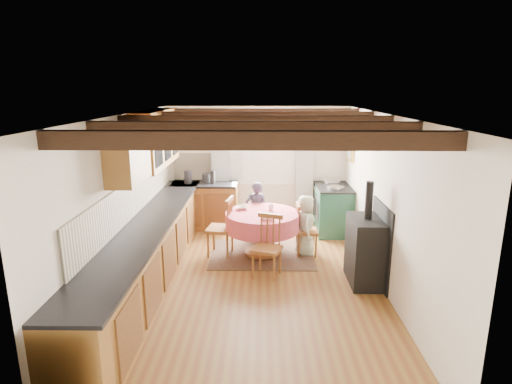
{
  "coord_description": "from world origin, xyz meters",
  "views": [
    {
      "loc": [
        0.1,
        -5.53,
        2.74
      ],
      "look_at": [
        0.0,
        0.8,
        1.15
      ],
      "focal_mm": 29.05,
      "sensor_mm": 36.0,
      "label": 1
    }
  ],
  "objects_px": {
    "chair_left": "(220,226)",
    "cup": "(271,207)",
    "chair_near": "(267,247)",
    "cast_iron_stove": "(367,233)",
    "child_right": "(305,225)",
    "aga_range": "(333,209)",
    "chair_right": "(307,229)",
    "child_far": "(257,211)",
    "dining_table": "(262,234)"
  },
  "relations": [
    {
      "from": "chair_left",
      "to": "cup",
      "type": "xyz_separation_m",
      "value": [
        0.85,
        0.19,
        0.28
      ]
    },
    {
      "from": "chair_near",
      "to": "cast_iron_stove",
      "type": "bearing_deg",
      "value": 12.19
    },
    {
      "from": "child_right",
      "to": "cup",
      "type": "xyz_separation_m",
      "value": [
        -0.58,
        0.12,
        0.27
      ]
    },
    {
      "from": "aga_range",
      "to": "cup",
      "type": "height_order",
      "value": "aga_range"
    },
    {
      "from": "chair_left",
      "to": "chair_right",
      "type": "relative_size",
      "value": 1.13
    },
    {
      "from": "chair_left",
      "to": "cast_iron_stove",
      "type": "bearing_deg",
      "value": 74.65
    },
    {
      "from": "chair_right",
      "to": "cup",
      "type": "xyz_separation_m",
      "value": [
        -0.6,
        0.14,
        0.34
      ]
    },
    {
      "from": "chair_left",
      "to": "cup",
      "type": "bearing_deg",
      "value": 111.28
    },
    {
      "from": "aga_range",
      "to": "cast_iron_stove",
      "type": "bearing_deg",
      "value": -87.13
    },
    {
      "from": "chair_near",
      "to": "child_far",
      "type": "relative_size",
      "value": 0.85
    },
    {
      "from": "chair_near",
      "to": "chair_right",
      "type": "height_order",
      "value": "chair_near"
    },
    {
      "from": "dining_table",
      "to": "chair_right",
      "type": "relative_size",
      "value": 1.38
    },
    {
      "from": "chair_left",
      "to": "aga_range",
      "type": "relative_size",
      "value": 0.99
    },
    {
      "from": "chair_left",
      "to": "cast_iron_stove",
      "type": "height_order",
      "value": "cast_iron_stove"
    },
    {
      "from": "aga_range",
      "to": "child_far",
      "type": "relative_size",
      "value": 0.92
    },
    {
      "from": "aga_range",
      "to": "child_right",
      "type": "xyz_separation_m",
      "value": [
        -0.64,
        -1.14,
        0.05
      ]
    },
    {
      "from": "chair_left",
      "to": "chair_near",
      "type": "bearing_deg",
      "value": 52.66
    },
    {
      "from": "child_far",
      "to": "cup",
      "type": "distance_m",
      "value": 0.64
    },
    {
      "from": "chair_right",
      "to": "child_far",
      "type": "bearing_deg",
      "value": 50.58
    },
    {
      "from": "dining_table",
      "to": "aga_range",
      "type": "distance_m",
      "value": 1.82
    },
    {
      "from": "cast_iron_stove",
      "to": "child_right",
      "type": "xyz_separation_m",
      "value": [
        -0.75,
        1.05,
        -0.24
      ]
    },
    {
      "from": "chair_right",
      "to": "child_right",
      "type": "xyz_separation_m",
      "value": [
        -0.02,
        0.02,
        0.07
      ]
    },
    {
      "from": "child_right",
      "to": "cup",
      "type": "relative_size",
      "value": 10.29
    },
    {
      "from": "chair_near",
      "to": "cast_iron_stove",
      "type": "distance_m",
      "value": 1.45
    },
    {
      "from": "aga_range",
      "to": "child_far",
      "type": "xyz_separation_m",
      "value": [
        -1.48,
        -0.48,
        0.09
      ]
    },
    {
      "from": "chair_near",
      "to": "child_right",
      "type": "height_order",
      "value": "child_right"
    },
    {
      "from": "dining_table",
      "to": "child_far",
      "type": "relative_size",
      "value": 1.11
    },
    {
      "from": "chair_near",
      "to": "aga_range",
      "type": "xyz_separation_m",
      "value": [
        1.3,
        2.02,
        -0.0
      ]
    },
    {
      "from": "dining_table",
      "to": "child_right",
      "type": "bearing_deg",
      "value": 4.04
    },
    {
      "from": "child_far",
      "to": "child_right",
      "type": "distance_m",
      "value": 1.06
    },
    {
      "from": "child_far",
      "to": "child_right",
      "type": "bearing_deg",
      "value": 136.52
    },
    {
      "from": "chair_near",
      "to": "child_right",
      "type": "distance_m",
      "value": 1.1
    },
    {
      "from": "cup",
      "to": "child_far",
      "type": "bearing_deg",
      "value": 114.86
    },
    {
      "from": "child_right",
      "to": "chair_near",
      "type": "bearing_deg",
      "value": 144.91
    },
    {
      "from": "child_right",
      "to": "dining_table",
      "type": "bearing_deg",
      "value": 95.64
    },
    {
      "from": "aga_range",
      "to": "child_far",
      "type": "bearing_deg",
      "value": -162.05
    },
    {
      "from": "chair_left",
      "to": "cast_iron_stove",
      "type": "xyz_separation_m",
      "value": [
        2.19,
        -0.98,
        0.25
      ]
    },
    {
      "from": "dining_table",
      "to": "aga_range",
      "type": "xyz_separation_m",
      "value": [
        1.37,
        1.19,
        0.1
      ]
    },
    {
      "from": "child_right",
      "to": "cast_iron_stove",
      "type": "bearing_deg",
      "value": -142.78
    },
    {
      "from": "aga_range",
      "to": "child_right",
      "type": "bearing_deg",
      "value": -119.55
    },
    {
      "from": "aga_range",
      "to": "chair_right",
      "type": "bearing_deg",
      "value": -118.31
    },
    {
      "from": "chair_right",
      "to": "child_far",
      "type": "relative_size",
      "value": 0.8
    },
    {
      "from": "chair_right",
      "to": "child_right",
      "type": "relative_size",
      "value": 0.87
    },
    {
      "from": "dining_table",
      "to": "cast_iron_stove",
      "type": "distance_m",
      "value": 1.83
    },
    {
      "from": "child_right",
      "to": "cup",
      "type": "distance_m",
      "value": 0.65
    },
    {
      "from": "chair_left",
      "to": "chair_right",
      "type": "xyz_separation_m",
      "value": [
        1.45,
        0.05,
        -0.06
      ]
    },
    {
      "from": "aga_range",
      "to": "cup",
      "type": "relative_size",
      "value": 10.18
    },
    {
      "from": "cast_iron_stove",
      "to": "cup",
      "type": "relative_size",
      "value": 15.06
    },
    {
      "from": "cast_iron_stove",
      "to": "child_far",
      "type": "height_order",
      "value": "cast_iron_stove"
    },
    {
      "from": "chair_near",
      "to": "child_right",
      "type": "relative_size",
      "value": 0.92
    }
  ]
}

